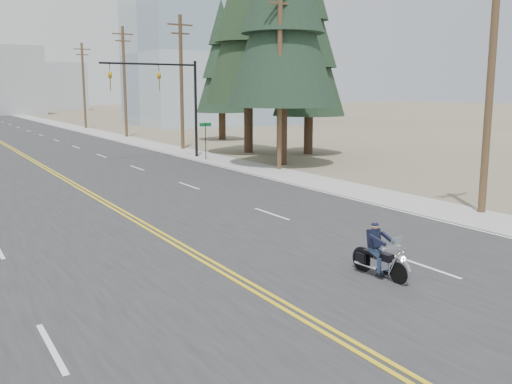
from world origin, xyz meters
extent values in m
plane|color=#776D56|center=(0.00, 0.00, 0.00)|extent=(400.00, 400.00, 0.00)
cube|color=#A5A5A0|center=(11.50, 70.00, 0.01)|extent=(3.00, 200.00, 0.01)
cylinder|color=black|center=(11.00, 32.00, 3.50)|extent=(0.20, 0.20, 7.00)
cylinder|color=black|center=(7.50, 32.00, 6.70)|extent=(7.00, 0.14, 0.14)
imported|color=#BF8C0C|center=(8.20, 32.00, 6.05)|extent=(0.21, 0.26, 1.30)
imported|color=#BF8C0C|center=(4.70, 32.00, 6.05)|extent=(0.21, 0.26, 1.30)
cylinder|color=black|center=(10.80, 30.00, 1.30)|extent=(0.06, 0.06, 2.60)
cube|color=#0C5926|center=(10.80, 30.00, 2.50)|extent=(0.90, 0.03, 0.25)
cylinder|color=brown|center=(12.50, 8.00, 5.50)|extent=(0.30, 0.30, 11.00)
cylinder|color=brown|center=(12.50, 23.00, 5.75)|extent=(0.30, 0.30, 11.50)
cube|color=brown|center=(12.50, 23.00, 10.00)|extent=(1.60, 0.12, 0.12)
cylinder|color=brown|center=(12.50, 38.00, 5.50)|extent=(0.30, 0.30, 11.00)
cube|color=brown|center=(12.50, 38.00, 10.20)|extent=(2.20, 0.12, 0.12)
cube|color=brown|center=(12.50, 38.00, 9.50)|extent=(1.60, 0.12, 0.12)
cylinder|color=brown|center=(12.50, 53.00, 5.75)|extent=(0.30, 0.30, 11.50)
cube|color=brown|center=(12.50, 53.00, 10.70)|extent=(2.20, 0.12, 0.12)
cube|color=brown|center=(12.50, 53.00, 10.00)|extent=(1.60, 0.12, 0.12)
cylinder|color=brown|center=(12.50, 70.00, 5.50)|extent=(0.30, 0.30, 11.00)
cube|color=brown|center=(12.50, 70.00, 10.20)|extent=(2.20, 0.12, 0.12)
cube|color=brown|center=(12.50, 70.00, 9.50)|extent=(1.60, 0.12, 0.12)
cube|color=#9EB5CC|center=(32.00, 70.00, 10.00)|extent=(24.00, 16.00, 20.00)
cube|color=#B7BCC6|center=(40.00, 110.00, 9.00)|extent=(16.00, 12.00, 18.00)
cube|color=#B7BCC6|center=(25.00, 150.00, 6.00)|extent=(14.00, 14.00, 12.00)
cylinder|color=#382619|center=(13.99, 24.98, 1.91)|extent=(0.74, 0.74, 3.82)
cone|color=black|center=(13.99, 24.98, 9.54)|extent=(7.21, 7.21, 11.45)
cylinder|color=#382619|center=(19.38, 29.43, 1.48)|extent=(0.65, 0.65, 2.97)
cone|color=black|center=(19.38, 29.43, 7.42)|extent=(5.57, 5.57, 8.90)
cone|color=black|center=(19.38, 29.43, 9.94)|extent=(4.17, 4.17, 6.68)
cylinder|color=#382619|center=(15.81, 32.58, 1.92)|extent=(0.67, 0.67, 3.84)
cone|color=black|center=(15.81, 32.58, 9.59)|extent=(6.91, 6.91, 11.51)
cylinder|color=#382619|center=(19.71, 44.62, 1.37)|extent=(0.64, 0.64, 2.74)
cone|color=black|center=(19.71, 44.62, 6.86)|extent=(5.12, 5.12, 8.23)
cone|color=black|center=(19.71, 44.62, 9.19)|extent=(3.84, 3.84, 6.17)
cone|color=black|center=(19.71, 44.62, 11.52)|extent=(2.56, 2.56, 4.39)
camera|label=1|loc=(-6.83, -6.70, 4.83)|focal=40.00mm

